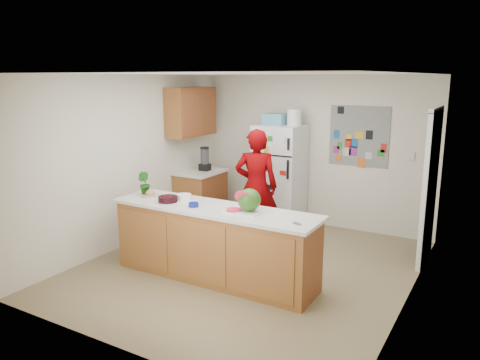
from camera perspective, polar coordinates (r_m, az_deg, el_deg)
The scene contains 26 objects.
floor at distance 6.30m, azimuth 0.99°, elevation -10.67°, with size 4.00×4.50×0.02m, color brown.
wall_back at distance 7.94m, azimuth 9.02°, elevation 3.50°, with size 4.00×0.02×2.50m, color beige.
wall_left at distance 7.10m, azimuth -13.30°, elevation 2.27°, with size 0.02×4.50×2.50m, color beige.
wall_right at distance 5.27m, azimuth 20.51°, elevation -1.67°, with size 0.02×4.50×2.50m, color beige.
ceiling at distance 5.79m, azimuth 1.08°, elevation 12.91°, with size 4.00×4.50×0.02m, color white.
doorway at distance 6.72m, azimuth 22.31°, elevation -0.90°, with size 0.03×0.85×2.04m, color black.
peninsula_base at distance 5.83m, azimuth -3.15°, elevation -7.87°, with size 2.60×0.62×0.88m, color brown.
peninsula_top at distance 5.69m, azimuth -3.21°, elevation -3.52°, with size 2.68×0.70×0.04m, color silver.
side_counter_base at distance 8.10m, azimuth -4.80°, elevation -2.14°, with size 0.60×0.80×0.86m, color brown.
side_counter_top at distance 8.00m, azimuth -4.86°, elevation 0.98°, with size 0.64×0.84×0.04m, color silver.
upper_cabinets at distance 7.89m, azimuth -5.99°, elevation 8.29°, with size 0.35×1.00×0.80m, color brown.
refrigerator at distance 7.84m, azimuth 4.84°, elevation 0.53°, with size 0.75×0.70×1.70m, color silver.
fridge_top_bin at distance 7.74m, azimuth 4.29°, elevation 7.43°, with size 0.35×0.28×0.18m, color #5999B2.
photo_collage at distance 7.64m, azimuth 14.30°, elevation 5.20°, with size 0.95×0.01×0.95m, color slate.
person at distance 6.94m, azimuth 1.99°, elevation -0.85°, with size 0.63×0.42×1.74m, color #620003.
blender_appliance at distance 7.98m, azimuth -4.32°, elevation 2.51°, with size 0.14×0.14×0.38m, color black.
cutting_board at distance 5.48m, azimuth 0.47°, elevation -3.84°, with size 0.42×0.31×0.01m, color silver.
watermelon at distance 5.43m, azimuth 1.13°, elevation -2.45°, with size 0.27×0.27×0.27m, color #295217.
watermelon_slice at distance 5.48m, azimuth -0.73°, elevation -3.65°, with size 0.18×0.18×0.02m, color #BC2039.
cherry_bowl at distance 5.98m, azimuth -8.78°, elevation -2.31°, with size 0.25×0.25×0.07m, color black.
white_bowl at distance 6.09m, azimuth -6.85°, elevation -2.02°, with size 0.19×0.19×0.06m, color white.
cobalt_bowl at distance 5.72m, azimuth -5.68°, elevation -3.02°, with size 0.12×0.12×0.05m, color navy.
plate at distance 6.31m, azimuth -10.91°, elevation -1.86°, with size 0.25×0.25×0.02m, color beige.
paper_towel at distance 5.38m, azimuth 0.46°, elevation -4.10°, with size 0.18×0.16×0.02m, color silver.
keys at distance 5.07m, azimuth 6.94°, elevation -5.30°, with size 0.10×0.04×0.01m, color slate.
potted_plant at distance 6.37m, azimuth -11.64°, elevation -0.41°, with size 0.17×0.14×0.31m, color #17480E.
Camera 1 is at (2.82, -5.06, 2.46)m, focal length 35.00 mm.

